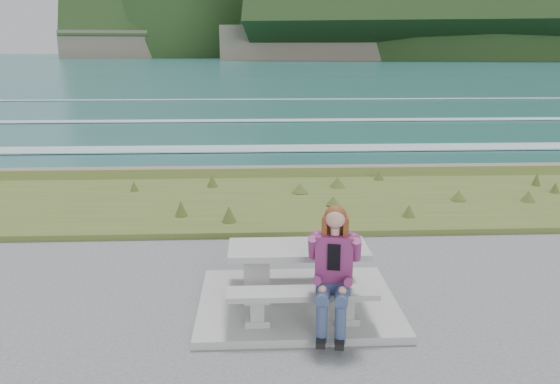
% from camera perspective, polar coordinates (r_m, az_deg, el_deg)
% --- Properties ---
extents(concrete_slab, '(2.60, 2.10, 0.10)m').
position_cam_1_polar(concrete_slab, '(7.42, 1.85, -11.50)').
color(concrete_slab, '#A4A49F').
rests_on(concrete_slab, ground).
extents(picnic_table, '(1.80, 0.75, 0.75)m').
position_cam_1_polar(picnic_table, '(7.16, 1.89, -6.95)').
color(picnic_table, '#A4A49F').
rests_on(picnic_table, concrete_slab).
extents(bench_landward, '(1.80, 0.35, 0.45)m').
position_cam_1_polar(bench_landward, '(6.61, 2.37, -11.05)').
color(bench_landward, '#A4A49F').
rests_on(bench_landward, concrete_slab).
extents(bench_seaward, '(1.80, 0.35, 0.45)m').
position_cam_1_polar(bench_seaward, '(7.89, 1.47, -6.66)').
color(bench_seaward, '#A4A49F').
rests_on(bench_seaward, concrete_slab).
extents(grass_verge, '(160.00, 4.50, 0.22)m').
position_cam_1_polar(grass_verge, '(12.11, -0.02, -1.28)').
color(grass_verge, '#3A5B22').
rests_on(grass_verge, ground).
extents(shore_drop, '(160.00, 0.80, 2.20)m').
position_cam_1_polar(shore_drop, '(14.92, -0.54, 1.76)').
color(shore_drop, '#6C6351').
rests_on(shore_drop, ground).
extents(ocean, '(1600.00, 1600.00, 0.09)m').
position_cam_1_polar(ocean, '(32.13, -1.72, 5.53)').
color(ocean, '#1E5757').
rests_on(ocean, ground).
extents(headland_range, '(729.83, 363.95, 223.27)m').
position_cam_1_polar(headland_range, '(447.56, 23.26, 14.29)').
color(headland_range, '#6C6351').
rests_on(headland_range, ground).
extents(seated_woman, '(0.55, 0.82, 1.49)m').
position_cam_1_polar(seated_woman, '(6.44, 5.56, -9.90)').
color(seated_woman, navy).
rests_on(seated_woman, concrete_slab).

